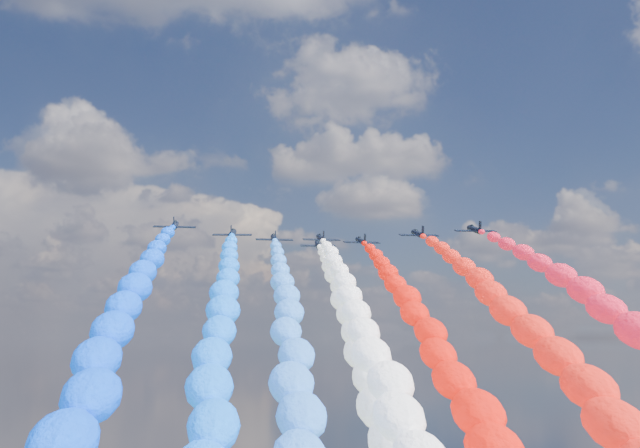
{
  "coord_description": "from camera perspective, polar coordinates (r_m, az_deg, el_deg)",
  "views": [
    {
      "loc": [
        -14.83,
        -149.49,
        84.18
      ],
      "look_at": [
        0.0,
        4.0,
        107.8
      ],
      "focal_mm": 41.89,
      "sensor_mm": 36.0,
      "label": 1
    }
  ],
  "objects": [
    {
      "name": "jet_6",
      "position": [
        157.6,
        7.51,
        -0.75
      ],
      "size": [
        8.39,
        11.32,
        4.95
      ],
      "primitive_type": null,
      "rotation": [
        0.24,
        0.0,
        0.03
      ],
      "color": "black"
    },
    {
      "name": "jet_3",
      "position": [
        163.26,
        0.08,
        -1.1
      ],
      "size": [
        8.55,
        11.43,
        4.95
      ],
      "primitive_type": null,
      "rotation": [
        0.24,
        0.0,
        0.04
      ],
      "color": "black"
    },
    {
      "name": "trail_3",
      "position": [
        111.8,
        2.63,
        -7.15
      ],
      "size": [
        5.66,
        97.57,
        40.63
      ],
      "primitive_type": null,
      "color": "white"
    },
    {
      "name": "jet_0",
      "position": [
        147.19,
        -11.04,
        -0.1
      ],
      "size": [
        8.58,
        11.46,
        4.95
      ],
      "primitive_type": null,
      "rotation": [
        0.24,
        0.0,
        0.05
      ],
      "color": "black"
    },
    {
      "name": "jet_5",
      "position": [
        168.01,
        3.17,
        -1.3
      ],
      "size": [
        8.79,
        11.6,
        4.95
      ],
      "primitive_type": null,
      "rotation": [
        0.24,
        0.0,
        0.06
      ],
      "color": "black"
    },
    {
      "name": "jet_7",
      "position": [
        153.16,
        11.73,
        -0.41
      ],
      "size": [
        8.31,
        11.26,
        4.95
      ],
      "primitive_type": null,
      "rotation": [
        0.24,
        0.0,
        -0.02
      ],
      "color": "black"
    },
    {
      "name": "trail_6",
      "position": [
        107.65,
        13.77,
        -6.85
      ],
      "size": [
        5.66,
        97.57,
        40.63
      ],
      "primitive_type": null,
      "color": "red"
    },
    {
      "name": "trail_4",
      "position": [
        122.28,
        2.05,
        -7.29
      ],
      "size": [
        5.66,
        97.57,
        40.63
      ],
      "primitive_type": null,
      "color": "white"
    },
    {
      "name": "trail_7",
      "position": [
        104.65,
        20.25,
        -6.52
      ],
      "size": [
        5.66,
        97.57,
        40.63
      ],
      "primitive_type": null,
      "color": "red"
    },
    {
      "name": "trail_2",
      "position": [
        111.72,
        -2.68,
        -7.15
      ],
      "size": [
        5.66,
        97.57,
        40.63
      ],
      "primitive_type": null,
      "color": "blue"
    },
    {
      "name": "trail_5",
      "position": [
        117.07,
        6.99,
        -7.16
      ],
      "size": [
        5.66,
        97.57,
        40.63
      ],
      "primitive_type": null,
      "color": "red"
    },
    {
      "name": "trail_0",
      "position": [
        95.6,
        -14.22,
        -6.63
      ],
      "size": [
        5.66,
        97.57,
        40.63
      ],
      "primitive_type": null,
      "color": "#0443FD"
    },
    {
      "name": "jet_1",
      "position": [
        156.6,
        -6.7,
        -0.71
      ],
      "size": [
        8.64,
        11.5,
        4.95
      ],
      "primitive_type": null,
      "rotation": [
        0.24,
        0.0,
        -0.05
      ],
      "color": "black"
    },
    {
      "name": "jet_2",
      "position": [
        163.48,
        -3.52,
        -1.09
      ],
      "size": [
        8.43,
        11.35,
        4.95
      ],
      "primitive_type": null,
      "rotation": [
        0.24,
        0.0,
        0.03
      ],
      "color": "black"
    },
    {
      "name": "jet_4",
      "position": [
        173.7,
        -0.17,
        -1.56
      ],
      "size": [
        8.61,
        11.48,
        4.95
      ],
      "primitive_type": null,
      "rotation": [
        0.24,
        0.0,
        -0.05
      ],
      "color": "black"
    },
    {
      "name": "trail_1",
      "position": [
        104.75,
        -7.42,
        -6.98
      ],
      "size": [
        5.66,
        97.57,
        40.63
      ],
      "primitive_type": null,
      "color": "#0C65FF"
    }
  ]
}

